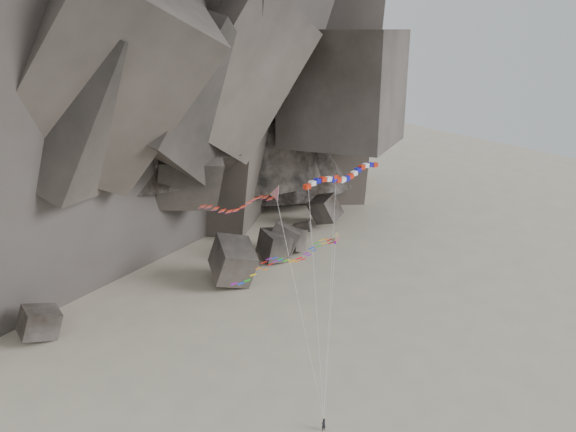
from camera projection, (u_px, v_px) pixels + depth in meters
ground at (305, 390)px, 65.50m from camera, size 260.00×260.00×0.00m
headland at (75, 7)px, 103.67m from camera, size 110.00×70.00×84.00m
boulder_field at (176, 276)px, 88.22m from camera, size 80.93×19.24×8.23m
kite_flyer at (324, 424)px, 59.01m from camera, size 0.62×0.44×1.70m
delta_kite at (236, 204)px, 53.20m from camera, size 9.50×8.06×24.24m
banner_kite at (343, 176)px, 66.32m from camera, size 18.41×12.72×22.53m
parafoil_kite at (283, 260)px, 55.12m from camera, size 14.23×5.25×18.30m
pennant_kite at (334, 223)px, 60.87m from camera, size 8.29×8.32×23.34m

